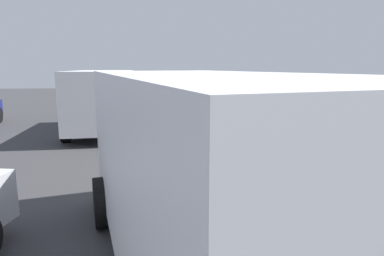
% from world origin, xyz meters
% --- Properties ---
extents(ground_plane, '(60.00, 60.00, 0.00)m').
position_xyz_m(ground_plane, '(0.00, 0.00, 0.00)').
color(ground_plane, '#38383A').
extents(art_car_decorated, '(4.55, 2.39, 1.63)m').
position_xyz_m(art_car_decorated, '(0.02, 0.00, 0.72)').
color(art_car_decorated, beige).
rests_on(art_car_decorated, ground).
extents(parked_van_row_back_center, '(5.28, 3.07, 2.21)m').
position_xyz_m(parked_van_row_back_center, '(-4.01, 0.54, 1.24)').
color(parked_van_row_back_center, silver).
rests_on(parked_van_row_back_center, ground).
extents(parked_van_far_right, '(4.94, 2.48, 2.15)m').
position_xyz_m(parked_van_far_right, '(4.34, 2.98, 1.21)').
color(parked_van_far_right, silver).
rests_on(parked_van_far_right, ground).
extents(parked_sedan_behind_left, '(4.52, 2.56, 1.40)m').
position_xyz_m(parked_sedan_behind_left, '(8.06, 2.72, 0.70)').
color(parked_sedan_behind_left, black).
rests_on(parked_sedan_behind_left, ground).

